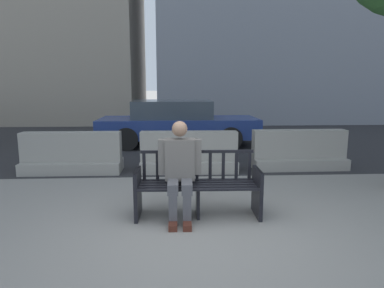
# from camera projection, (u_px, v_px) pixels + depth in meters

# --- Properties ---
(ground_plane) EXTENTS (200.00, 200.00, 0.00)m
(ground_plane) POSITION_uv_depth(u_px,v_px,m) (196.00, 236.00, 4.10)
(ground_plane) COLOR gray
(street_asphalt) EXTENTS (120.00, 12.00, 0.01)m
(street_asphalt) POSITION_uv_depth(u_px,v_px,m) (181.00, 134.00, 12.66)
(street_asphalt) COLOR #28282B
(street_asphalt) RESTS_ON ground
(street_bench) EXTENTS (1.70, 0.56, 0.88)m
(street_bench) POSITION_uv_depth(u_px,v_px,m) (198.00, 188.00, 4.70)
(street_bench) COLOR black
(street_bench) RESTS_ON ground
(seated_person) EXTENTS (0.58, 0.73, 1.31)m
(seated_person) POSITION_uv_depth(u_px,v_px,m) (180.00, 168.00, 4.58)
(seated_person) COLOR #66605B
(seated_person) RESTS_ON ground
(jersey_barrier_centre) EXTENTS (2.01, 0.73, 0.84)m
(jersey_barrier_centre) POSITION_uv_depth(u_px,v_px,m) (189.00, 155.00, 7.13)
(jersey_barrier_centre) COLOR gray
(jersey_barrier_centre) RESTS_ON ground
(jersey_barrier_left) EXTENTS (2.00, 0.69, 0.84)m
(jersey_barrier_left) POSITION_uv_depth(u_px,v_px,m) (72.00, 156.00, 7.04)
(jersey_barrier_left) COLOR gray
(jersey_barrier_left) RESTS_ON ground
(jersey_barrier_right) EXTENTS (2.01, 0.71, 0.84)m
(jersey_barrier_right) POSITION_uv_depth(u_px,v_px,m) (299.00, 153.00, 7.37)
(jersey_barrier_right) COLOR gray
(jersey_barrier_right) RESTS_ON ground
(car_sedan_mid) EXTENTS (4.63, 1.87, 1.33)m
(car_sedan_mid) POSITION_uv_depth(u_px,v_px,m) (177.00, 123.00, 10.17)
(car_sedan_mid) COLOR navy
(car_sedan_mid) RESTS_ON ground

